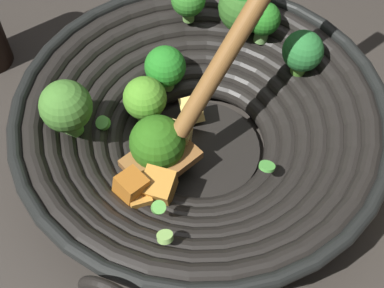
# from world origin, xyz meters

# --- Properties ---
(ground_plane) EXTENTS (4.00, 4.00, 0.00)m
(ground_plane) POSITION_xyz_m (0.00, 0.00, 0.00)
(ground_plane) COLOR #332D28
(wok) EXTENTS (0.39, 0.38, 0.25)m
(wok) POSITION_xyz_m (-0.00, -0.00, 0.06)
(wok) COLOR black
(wok) RESTS_ON ground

